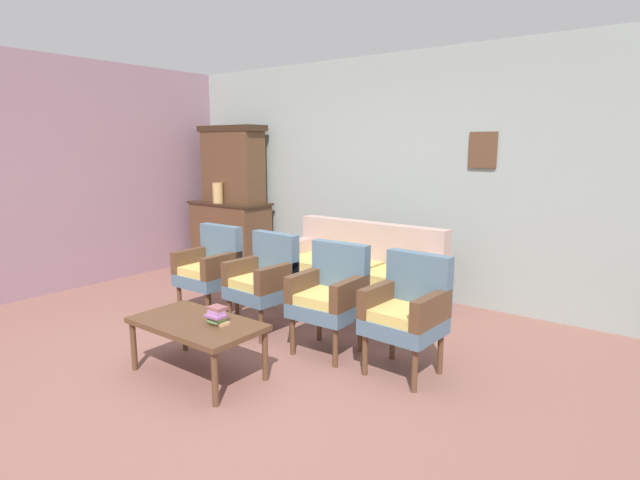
{
  "coord_description": "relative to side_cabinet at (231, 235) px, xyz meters",
  "views": [
    {
      "loc": [
        2.71,
        -2.52,
        1.69
      ],
      "look_at": [
        -0.01,
        1.08,
        0.85
      ],
      "focal_mm": 28.41,
      "sensor_mm": 36.0,
      "label": 1
    }
  ],
  "objects": [
    {
      "name": "armchair_row_middle",
      "position": [
        1.32,
        -1.5,
        0.03
      ],
      "size": [
        0.53,
        0.5,
        0.9
      ],
      "color": "slate",
      "rests_on": "ground"
    },
    {
      "name": "cabinet_upper_hutch",
      "position": [
        0.0,
        0.08,
        0.98
      ],
      "size": [
        0.99,
        0.38,
        1.03
      ],
      "color": "brown",
      "rests_on": "side_cabinet"
    },
    {
      "name": "armchair_near_cabinet",
      "position": [
        2.06,
        -1.5,
        0.03
      ],
      "size": [
        0.55,
        0.52,
        0.9
      ],
      "color": "slate",
      "rests_on": "ground"
    },
    {
      "name": "ground_plane",
      "position": [
        2.46,
        -2.25,
        -0.47
      ],
      "size": [
        7.68,
        7.68,
        0.0
      ],
      "primitive_type": "plane",
      "color": "#84564C"
    },
    {
      "name": "side_cabinet",
      "position": [
        0.0,
        0.0,
        0.0
      ],
      "size": [
        1.16,
        0.55,
        0.93
      ],
      "color": "brown",
      "rests_on": "ground"
    },
    {
      "name": "wall_back_with_decor",
      "position": [
        2.47,
        0.38,
        0.88
      ],
      "size": [
        6.4,
        0.09,
        2.7
      ],
      "color": "#939E99",
      "rests_on": "ground"
    },
    {
      "name": "floral_couch",
      "position": [
        2.42,
        -0.53,
        -0.14
      ],
      "size": [
        1.74,
        0.82,
        0.9
      ],
      "color": "tan",
      "rests_on": "ground"
    },
    {
      "name": "vase_on_cabinet",
      "position": [
        -0.04,
        -0.17,
        0.6
      ],
      "size": [
        0.14,
        0.14,
        0.27
      ],
      "primitive_type": "cylinder",
      "color": "tan",
      "rests_on": "side_cabinet"
    },
    {
      "name": "wall_left_side",
      "position": [
        -0.77,
        -2.25,
        0.88
      ],
      "size": [
        0.06,
        5.2,
        2.7
      ],
      "primitive_type": "cube",
      "color": "gray",
      "rests_on": "ground"
    },
    {
      "name": "book_stack_on_table",
      "position": [
        2.47,
        -2.43,
        0.02
      ],
      "size": [
        0.15,
        0.13,
        0.13
      ],
      "color": "tan",
      "rests_on": "coffee_table"
    },
    {
      "name": "coffee_table",
      "position": [
        2.31,
        -2.49,
        -0.09
      ],
      "size": [
        1.0,
        0.56,
        0.42
      ],
      "color": "brown",
      "rests_on": "ground"
    },
    {
      "name": "armchair_near_couch_end",
      "position": [
        2.82,
        -1.53,
        0.03
      ],
      "size": [
        0.54,
        0.51,
        0.9
      ],
      "color": "slate",
      "rests_on": "ground"
    },
    {
      "name": "armchair_by_doorway",
      "position": [
        3.52,
        -1.51,
        0.03
      ],
      "size": [
        0.55,
        0.52,
        0.9
      ],
      "color": "slate",
      "rests_on": "ground"
    }
  ]
}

